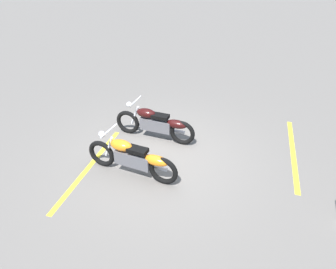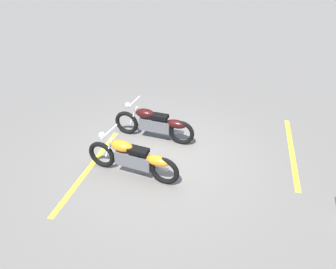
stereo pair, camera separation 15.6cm
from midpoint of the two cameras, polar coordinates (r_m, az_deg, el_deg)
name	(u,v)px [view 1 (the left image)]	position (r m, az deg, el deg)	size (l,w,h in m)	color
ground_plane	(161,156)	(7.44, -0.69, -4.13)	(60.00, 60.00, 0.00)	#66605B
motorcycle_bright_foreground	(133,158)	(6.64, -5.92, -4.40)	(2.20, 0.74, 1.04)	black
motorcycle_dark_foreground	(156,123)	(7.87, -1.68, 2.09)	(2.21, 0.67, 1.04)	black
parking_stripe_near	(89,167)	(7.32, -14.07, -5.90)	(3.20, 0.12, 0.01)	yellow
parking_stripe_mid	(293,152)	(8.22, 23.06, -3.10)	(3.20, 0.12, 0.01)	yellow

